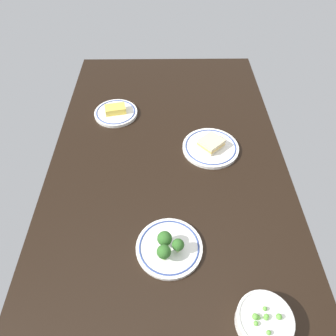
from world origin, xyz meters
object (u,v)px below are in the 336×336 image
Objects in this scene: bowl_peas at (264,321)px; plate_cheese at (116,112)px; plate_broccoli at (168,247)px; plate_sandwich at (211,147)px.

bowl_peas is 92.81cm from plate_cheese.
plate_sandwich is at bearing 158.23° from plate_broccoli.
plate_broccoli is 1.07× the size of plate_cheese.
bowl_peas is at bearing 5.94° from plate_sandwich.
bowl_peas is (20.06, 22.65, 0.82)cm from plate_broccoli.
bowl_peas reaches higher than plate_sandwich.
bowl_peas is at bearing 48.47° from plate_broccoli.
bowl_peas is (60.89, 6.34, 1.28)cm from plate_sandwich.
plate_sandwich is 1.10× the size of plate_broccoli.
bowl_peas is at bearing 28.00° from plate_cheese.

